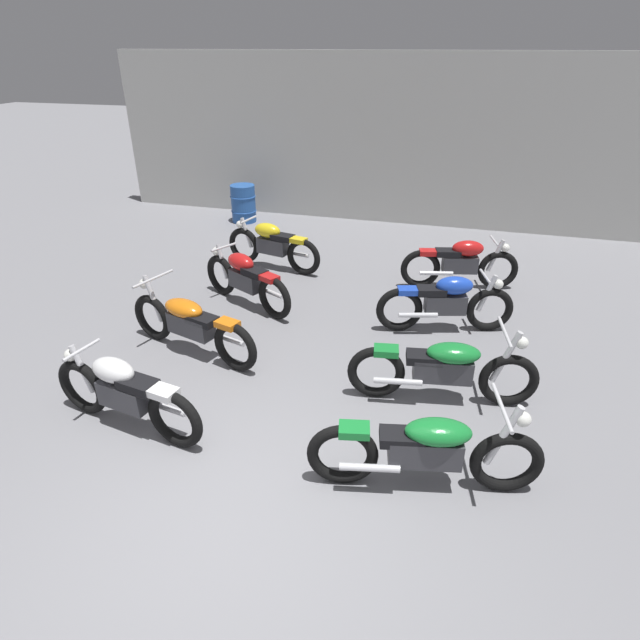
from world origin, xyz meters
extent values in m
plane|color=gray|center=(0.00, 0.00, 0.00)|extent=(60.00, 60.00, 0.00)
cube|color=#B2B2AD|center=(0.00, 9.16, 1.80)|extent=(13.22, 0.24, 3.60)
torus|color=black|center=(-2.24, 1.03, 0.34)|extent=(0.68, 0.23, 0.67)
torus|color=black|center=(-0.96, 0.80, 0.34)|extent=(0.68, 0.23, 0.67)
cylinder|color=silver|center=(-2.16, 1.02, 0.59)|extent=(0.25, 0.11, 0.56)
cube|color=#38383D|center=(-1.60, 0.92, 0.44)|extent=(0.61, 0.34, 0.28)
ellipsoid|color=white|center=(-1.70, 0.94, 0.72)|extent=(0.56, 0.37, 0.26)
cube|color=black|center=(-1.38, 0.88, 0.64)|extent=(0.44, 0.31, 0.10)
cube|color=white|center=(-1.06, 0.82, 0.64)|extent=(0.31, 0.25, 0.08)
cylinder|color=silver|center=(-2.10, 1.01, 0.85)|extent=(0.12, 0.48, 0.04)
sphere|color=white|center=(-2.30, 1.04, 0.73)|extent=(0.14, 0.14, 0.14)
cylinder|color=silver|center=(-1.18, 0.97, 0.32)|extent=(0.55, 0.17, 0.07)
torus|color=black|center=(-2.38, 2.72, 0.34)|extent=(0.67, 0.30, 0.67)
torus|color=black|center=(-0.94, 2.29, 0.34)|extent=(0.67, 0.30, 0.67)
cylinder|color=silver|center=(-2.30, 2.70, 0.65)|extent=(0.28, 0.15, 0.66)
cube|color=#38383D|center=(-1.66, 2.51, 0.44)|extent=(0.70, 0.42, 0.28)
ellipsoid|color=orange|center=(-1.76, 2.54, 0.66)|extent=(0.67, 0.48, 0.22)
cube|color=black|center=(-1.45, 2.44, 0.57)|extent=(0.45, 0.35, 0.10)
cube|color=orange|center=(-1.04, 2.32, 0.64)|extent=(0.33, 0.27, 0.08)
cylinder|color=silver|center=(-2.25, 2.68, 0.96)|extent=(0.23, 0.66, 0.04)
sphere|color=white|center=(-2.44, 2.74, 0.84)|extent=(0.14, 0.14, 0.14)
cylinder|color=silver|center=(-1.15, 2.49, 0.32)|extent=(0.55, 0.23, 0.07)
torus|color=black|center=(-2.11, 4.36, 0.34)|extent=(0.65, 0.40, 0.67)
torus|color=black|center=(-0.95, 3.77, 0.34)|extent=(0.65, 0.40, 0.67)
cylinder|color=silver|center=(-2.04, 4.33, 0.59)|extent=(0.25, 0.17, 0.56)
cube|color=#38383D|center=(-1.53, 4.07, 0.44)|extent=(0.62, 0.48, 0.28)
ellipsoid|color=red|center=(-1.62, 4.11, 0.72)|extent=(0.59, 0.49, 0.26)
cube|color=black|center=(-1.34, 3.97, 0.64)|extent=(0.47, 0.40, 0.10)
cube|color=red|center=(-1.04, 3.81, 0.64)|extent=(0.34, 0.31, 0.08)
cylinder|color=silver|center=(-1.98, 4.30, 0.85)|extent=(0.25, 0.44, 0.04)
sphere|color=white|center=(-2.16, 4.39, 0.73)|extent=(0.14, 0.14, 0.14)
cylinder|color=silver|center=(-1.12, 4.00, 0.32)|extent=(0.52, 0.31, 0.07)
torus|color=black|center=(-2.30, 5.80, 0.34)|extent=(0.68, 0.26, 0.67)
torus|color=black|center=(-1.03, 5.51, 0.34)|extent=(0.68, 0.26, 0.67)
cylinder|color=silver|center=(-2.22, 5.78, 0.59)|extent=(0.25, 0.12, 0.56)
cube|color=#38383D|center=(-1.67, 5.66, 0.44)|extent=(0.61, 0.36, 0.28)
ellipsoid|color=yellow|center=(-1.76, 5.68, 0.72)|extent=(0.57, 0.39, 0.26)
cube|color=black|center=(-1.45, 5.61, 0.64)|extent=(0.44, 0.32, 0.10)
cube|color=yellow|center=(-1.13, 5.53, 0.64)|extent=(0.32, 0.26, 0.08)
cylinder|color=silver|center=(-2.16, 5.77, 0.85)|extent=(0.14, 0.48, 0.04)
sphere|color=white|center=(-2.36, 5.82, 0.73)|extent=(0.14, 0.14, 0.14)
cylinder|color=silver|center=(-1.25, 5.69, 0.32)|extent=(0.55, 0.19, 0.07)
torus|color=black|center=(2.28, 1.05, 0.34)|extent=(0.68, 0.24, 0.67)
torus|color=black|center=(0.81, 0.75, 0.34)|extent=(0.68, 0.24, 0.67)
cylinder|color=silver|center=(2.20, 1.04, 0.65)|extent=(0.28, 0.12, 0.66)
cube|color=#38383D|center=(1.54, 0.90, 0.44)|extent=(0.69, 0.37, 0.28)
ellipsoid|color=#197F33|center=(1.64, 0.92, 0.66)|extent=(0.65, 0.43, 0.22)
cube|color=black|center=(1.33, 0.86, 0.57)|extent=(0.44, 0.32, 0.10)
cube|color=#197F33|center=(0.91, 0.77, 0.64)|extent=(0.31, 0.25, 0.08)
cylinder|color=silver|center=(2.14, 1.02, 0.96)|extent=(0.17, 0.67, 0.04)
sphere|color=white|center=(2.34, 1.06, 0.84)|extent=(0.14, 0.14, 0.14)
cylinder|color=silver|center=(1.08, 0.67, 0.32)|extent=(0.55, 0.18, 0.07)
torus|color=black|center=(2.35, 2.43, 0.34)|extent=(0.68, 0.21, 0.67)
torus|color=black|center=(0.87, 2.20, 0.34)|extent=(0.68, 0.21, 0.67)
cylinder|color=silver|center=(2.27, 2.42, 0.65)|extent=(0.28, 0.11, 0.66)
cube|color=#38383D|center=(1.61, 2.31, 0.44)|extent=(0.69, 0.34, 0.28)
ellipsoid|color=#197F33|center=(1.71, 2.33, 0.66)|extent=(0.64, 0.41, 0.22)
cube|color=black|center=(1.39, 2.28, 0.57)|extent=(0.43, 0.30, 0.10)
cube|color=#197F33|center=(0.97, 2.21, 0.64)|extent=(0.31, 0.24, 0.08)
cylinder|color=silver|center=(2.21, 2.41, 0.96)|extent=(0.14, 0.68, 0.04)
sphere|color=white|center=(2.41, 2.44, 0.84)|extent=(0.14, 0.14, 0.14)
cylinder|color=silver|center=(1.13, 2.11, 0.32)|extent=(0.55, 0.16, 0.07)
torus|color=black|center=(2.16, 4.23, 0.34)|extent=(0.68, 0.28, 0.67)
torus|color=black|center=(0.91, 3.88, 0.34)|extent=(0.68, 0.28, 0.67)
cylinder|color=silver|center=(2.08, 4.21, 0.59)|extent=(0.25, 0.13, 0.56)
cube|color=#38383D|center=(1.53, 4.06, 0.44)|extent=(0.62, 0.38, 0.28)
ellipsoid|color=blue|center=(1.63, 4.08, 0.72)|extent=(0.58, 0.41, 0.26)
cube|color=black|center=(1.32, 4.00, 0.64)|extent=(0.45, 0.34, 0.10)
cube|color=blue|center=(1.00, 3.91, 0.64)|extent=(0.32, 0.27, 0.08)
cylinder|color=silver|center=(2.02, 4.19, 0.85)|extent=(0.16, 0.47, 0.04)
sphere|color=white|center=(2.22, 4.24, 0.73)|extent=(0.14, 0.14, 0.14)
cylinder|color=silver|center=(1.18, 3.82, 0.32)|extent=(0.55, 0.21, 0.07)
torus|color=black|center=(2.31, 5.80, 0.34)|extent=(0.68, 0.26, 0.67)
torus|color=black|center=(1.04, 5.51, 0.34)|extent=(0.68, 0.26, 0.67)
cylinder|color=silver|center=(2.23, 5.79, 0.59)|extent=(0.25, 0.12, 0.56)
cube|color=#38383D|center=(1.67, 5.66, 0.44)|extent=(0.61, 0.36, 0.28)
ellipsoid|color=red|center=(1.77, 5.68, 0.72)|extent=(0.57, 0.39, 0.26)
cube|color=black|center=(1.46, 5.61, 0.64)|extent=(0.44, 0.32, 0.10)
cube|color=red|center=(1.14, 5.53, 0.64)|extent=(0.32, 0.26, 0.08)
cylinder|color=silver|center=(2.17, 5.77, 0.85)|extent=(0.14, 0.48, 0.04)
sphere|color=white|center=(2.37, 5.82, 0.73)|extent=(0.14, 0.14, 0.14)
cylinder|color=silver|center=(1.31, 5.44, 0.32)|extent=(0.55, 0.19, 0.07)
cylinder|color=#23519E|center=(-3.32, 8.20, 0.42)|extent=(0.56, 0.56, 0.85)
torus|color=#23519E|center=(-3.32, 8.20, 0.59)|extent=(0.59, 0.59, 0.03)
torus|color=#23519E|center=(-3.32, 8.20, 0.26)|extent=(0.59, 0.59, 0.03)
camera|label=1|loc=(1.59, -2.88, 3.72)|focal=29.35mm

